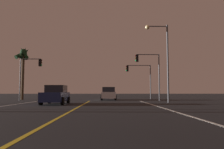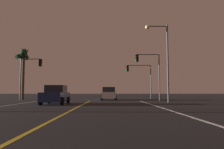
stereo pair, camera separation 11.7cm
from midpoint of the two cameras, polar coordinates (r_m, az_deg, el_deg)
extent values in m
cube|color=silver|center=(11.15, 19.03, -10.09)|extent=(0.16, 31.69, 0.01)
cube|color=gold|center=(10.72, -13.24, -10.45)|extent=(0.16, 31.69, 0.01)
cylinder|color=black|center=(30.78, -2.71, -5.87)|extent=(0.22, 0.68, 0.68)
cylinder|color=black|center=(30.79, 0.66, -5.88)|extent=(0.22, 0.68, 0.68)
cylinder|color=black|center=(28.09, -2.86, -6.02)|extent=(0.22, 0.68, 0.68)
cylinder|color=black|center=(28.09, 0.83, -6.02)|extent=(0.22, 0.68, 0.68)
cube|color=silver|center=(29.42, -1.02, -5.32)|extent=(1.80, 4.30, 0.80)
cube|color=black|center=(29.16, -1.02, -3.92)|extent=(1.60, 2.10, 0.64)
cube|color=red|center=(27.32, -2.28, -5.19)|extent=(0.24, 0.08, 0.16)
cube|color=red|center=(27.32, 0.25, -5.19)|extent=(0.24, 0.08, 0.16)
cylinder|color=black|center=(18.87, -12.88, -6.74)|extent=(0.22, 0.68, 0.68)
cylinder|color=black|center=(19.32, -18.15, -6.58)|extent=(0.22, 0.68, 0.68)
cylinder|color=black|center=(21.52, -11.41, -6.45)|extent=(0.22, 0.68, 0.68)
cylinder|color=black|center=(21.91, -16.07, -6.33)|extent=(0.22, 0.68, 0.68)
cube|color=navy|center=(20.37, -14.58, -5.62)|extent=(1.80, 4.30, 0.80)
cube|color=black|center=(20.61, -14.38, -3.61)|extent=(1.60, 2.10, 0.64)
cube|color=red|center=(22.30, -11.81, -5.29)|extent=(0.24, 0.08, 0.16)
cube|color=red|center=(22.55, -14.82, -5.23)|extent=(0.24, 0.08, 0.16)
cylinder|color=#4C4C51|center=(27.55, 12.02, -0.71)|extent=(0.14, 0.14, 5.73)
cylinder|color=#4C4C51|center=(27.59, 9.19, 5.14)|extent=(2.69, 0.10, 0.10)
cube|color=black|center=(27.31, 6.42, 4.25)|extent=(0.28, 0.36, 0.90)
sphere|color=#3A0605|center=(27.34, 6.08, 4.87)|extent=(0.20, 0.20, 0.20)
sphere|color=#3C2706|center=(27.29, 6.09, 4.25)|extent=(0.20, 0.20, 0.20)
sphere|color=#19E059|center=(27.25, 6.09, 3.63)|extent=(0.20, 0.20, 0.20)
cylinder|color=#4C4C51|center=(28.86, -22.83, -1.21)|extent=(0.14, 0.14, 5.14)
cylinder|color=#4C4C51|center=(28.68, -20.49, 3.80)|extent=(2.35, 0.10, 0.10)
cube|color=black|center=(28.25, -18.26, 2.94)|extent=(0.28, 0.36, 0.90)
sphere|color=#3A0605|center=(28.25, -17.94, 3.55)|extent=(0.20, 0.20, 0.20)
sphere|color=#3C2706|center=(28.21, -17.95, 2.95)|extent=(0.20, 0.20, 0.20)
sphere|color=#19E059|center=(28.17, -17.97, 2.34)|extent=(0.20, 0.20, 0.20)
cylinder|color=#4C4C51|center=(32.90, 9.86, -1.93)|extent=(0.14, 0.14, 5.03)
cylinder|color=#4C4C51|center=(32.82, 6.89, 2.36)|extent=(3.39, 0.10, 0.10)
cube|color=black|center=(32.57, 3.94, 1.60)|extent=(0.28, 0.36, 0.90)
sphere|color=#3A0605|center=(32.59, 3.66, 2.12)|extent=(0.20, 0.20, 0.20)
sphere|color=#3C2706|center=(32.56, 3.66, 1.60)|extent=(0.20, 0.20, 0.20)
sphere|color=#19E059|center=(32.53, 3.66, 1.07)|extent=(0.20, 0.20, 0.20)
cylinder|color=#4C4C51|center=(23.02, 14.14, 2.82)|extent=(0.18, 0.18, 7.97)
cylinder|color=#4C4C51|center=(23.56, 11.51, 12.15)|extent=(2.04, 0.10, 0.10)
sphere|color=#F9D88C|center=(23.33, 9.01, 12.02)|extent=(0.44, 0.44, 0.44)
cylinder|color=#473826|center=(32.65, -22.24, -0.51)|extent=(0.36, 0.36, 6.33)
sphere|color=#19381E|center=(33.04, -22.07, 5.41)|extent=(0.90, 0.90, 0.90)
cone|color=#19381E|center=(32.95, -21.56, 5.16)|extent=(0.79, 1.60, 1.81)
cone|color=#19381E|center=(33.23, -21.72, 5.09)|extent=(1.69, 1.12, 1.58)
cone|color=#19381E|center=(33.25, -22.39, 5.10)|extent=(1.65, 2.19, 1.82)
cone|color=#19381E|center=(33.02, -22.60, 5.17)|extent=(0.98, 1.45, 1.67)
cone|color=#19381E|center=(32.72, -21.97, 5.24)|extent=(1.45, 1.19, 1.72)
camera|label=1|loc=(0.06, -91.10, 0.08)|focal=35.25mm
camera|label=2|loc=(0.06, 88.90, -0.08)|focal=35.25mm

